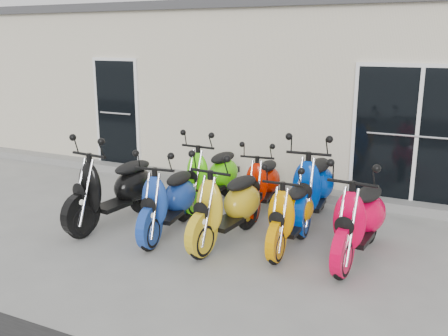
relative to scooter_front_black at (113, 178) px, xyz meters
The scene contains 14 objects.
ground 1.52m from the scooter_front_black, 20.88° to the left, with size 80.00×80.00×0.00m, color gray.
building 5.89m from the scooter_front_black, 77.47° to the left, with size 14.00×6.00×3.20m, color beige.
roof_cap 6.36m from the scooter_front_black, 77.47° to the left, with size 14.20×6.20×0.16m, color #3F3F42.
front_step 2.87m from the scooter_front_black, 63.22° to the left, with size 14.00×0.40×0.15m, color gray.
door_left 3.33m from the scooter_front_black, 126.15° to the left, with size 1.07×0.08×2.22m, color black.
door_right 4.72m from the scooter_front_black, 34.47° to the left, with size 2.02×0.08×2.22m, color black.
scooter_front_black is the anchor object (origin of this frame).
scooter_front_blue 0.93m from the scooter_front_black, ahead, with size 0.63×1.74×1.29m, color #183C9D, non-canonical shape.
scooter_front_orange_a 1.79m from the scooter_front_black, ahead, with size 0.66×1.80×1.33m, color gold, non-canonical shape.
scooter_front_orange_b 2.62m from the scooter_front_black, ahead, with size 0.59×1.63×1.20m, color orange, non-canonical shape.
scooter_front_red 3.49m from the scooter_front_black, ahead, with size 0.66×1.83×1.35m, color #E90035, non-canonical shape.
scooter_back_green 1.65m from the scooter_front_black, 57.44° to the left, with size 0.65×1.79×1.32m, color #4CE309, non-canonical shape.
scooter_back_red 2.29m from the scooter_front_black, 40.05° to the left, with size 0.59×1.62×1.20m, color #B61500, non-canonical shape.
scooter_back_blue 2.92m from the scooter_front_black, 26.74° to the left, with size 0.70×1.94×1.43m, color #002E9E, non-canonical shape.
Camera 1 is at (3.22, -6.06, 2.65)m, focal length 40.00 mm.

